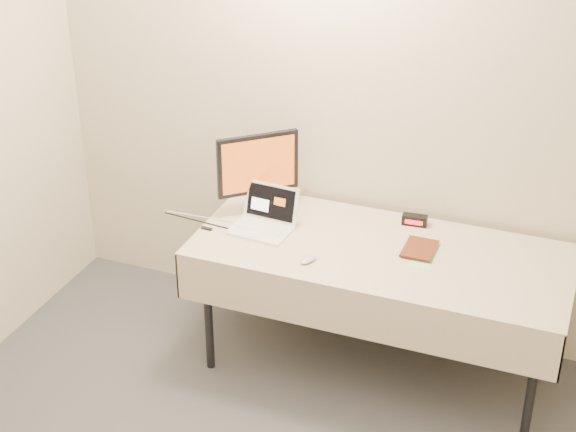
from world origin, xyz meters
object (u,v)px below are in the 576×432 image
(table, at_px, (380,260))
(monitor, at_px, (258,168))
(laptop, at_px, (265,219))
(book, at_px, (405,229))

(table, height_order, monitor, monitor)
(laptop, height_order, monitor, monitor)
(table, xyz_separation_m, monitor, (-0.71, 0.14, 0.32))
(monitor, height_order, book, monitor)
(table, xyz_separation_m, book, (0.10, 0.05, 0.17))
(table, relative_size, laptop, 5.84)
(table, height_order, book, book)
(table, bearing_deg, book, 27.86)
(laptop, bearing_deg, book, 8.67)
(monitor, bearing_deg, laptop, -97.36)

